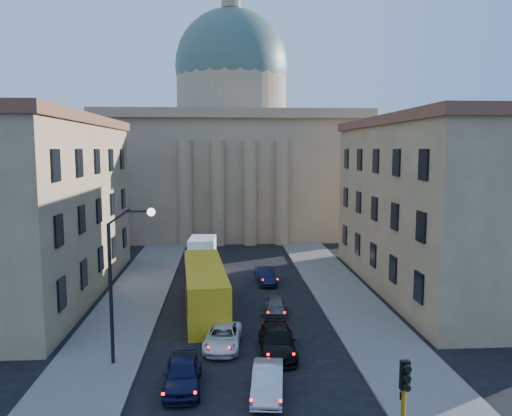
% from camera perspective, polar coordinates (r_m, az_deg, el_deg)
% --- Properties ---
extents(sidewalk_left, '(5.00, 60.00, 0.15)m').
position_cam_1_polar(sidewalk_left, '(39.56, -14.33, -10.99)').
color(sidewalk_left, '#605D58').
rests_on(sidewalk_left, ground).
extents(sidewalk_right, '(5.00, 60.00, 0.15)m').
position_cam_1_polar(sidewalk_right, '(40.10, 10.75, -10.65)').
color(sidewalk_right, '#605D58').
rests_on(sidewalk_right, ground).
extents(church, '(68.02, 28.76, 36.60)m').
position_cam_1_polar(church, '(74.50, -2.77, 6.66)').
color(church, '#887653').
rests_on(church, ground).
extents(building_left, '(11.60, 26.60, 14.70)m').
position_cam_1_polar(building_left, '(44.17, -24.56, 0.21)').
color(building_left, tan).
rests_on(building_left, ground).
extents(building_right, '(11.60, 26.60, 14.70)m').
position_cam_1_polar(building_right, '(45.14, 20.18, 0.54)').
color(building_right, tan).
rests_on(building_right, ground).
extents(traffic_light, '(0.34, 0.29, 4.30)m').
position_cam_1_polar(traffic_light, '(20.53, 16.52, -20.79)').
color(traffic_light, gold).
rests_on(traffic_light, ground).
extents(street_lamp, '(2.62, 0.44, 8.83)m').
position_cam_1_polar(street_lamp, '(28.42, -15.29, -7.13)').
color(street_lamp, black).
rests_on(street_lamp, ground).
extents(car_left_near, '(1.95, 4.63, 1.56)m').
position_cam_1_polar(car_left_near, '(26.67, -8.38, -18.16)').
color(car_left_near, black).
rests_on(car_left_near, ground).
extents(car_right_near, '(1.99, 4.40, 1.40)m').
position_cam_1_polar(car_right_near, '(25.82, 1.34, -19.17)').
color(car_right_near, '#B6B8BE').
rests_on(car_right_near, ground).
extents(car_left_mid, '(2.55, 4.78, 1.28)m').
position_cam_1_polar(car_left_mid, '(31.30, -3.81, -14.51)').
color(car_left_mid, white).
rests_on(car_left_mid, ground).
extents(car_right_mid, '(2.26, 5.23, 1.50)m').
position_cam_1_polar(car_right_mid, '(30.38, 2.43, -14.95)').
color(car_right_mid, black).
rests_on(car_right_mid, ground).
extents(car_right_far, '(1.78, 3.76, 1.24)m').
position_cam_1_polar(car_right_far, '(36.97, 2.27, -11.15)').
color(car_right_far, '#525257').
rests_on(car_right_far, ground).
extents(car_right_distant, '(1.81, 4.34, 1.40)m').
position_cam_1_polar(car_right_distant, '(45.11, 1.10, -7.74)').
color(car_right_distant, black).
rests_on(car_right_distant, ground).
extents(city_bus, '(3.85, 12.34, 3.42)m').
position_cam_1_polar(city_bus, '(37.52, -5.87, -8.97)').
color(city_bus, gold).
rests_on(city_bus, ground).
extents(box_truck, '(2.73, 6.23, 3.36)m').
position_cam_1_polar(box_truck, '(48.58, -6.25, -5.64)').
color(box_truck, white).
rests_on(box_truck, ground).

